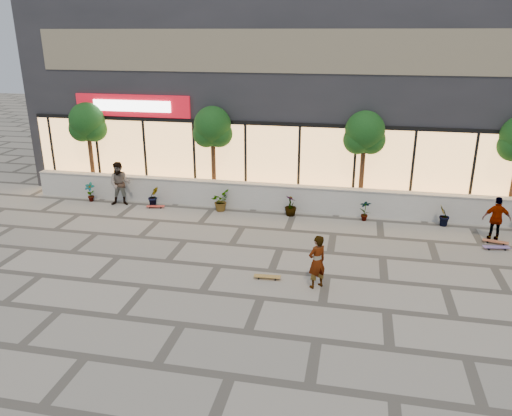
% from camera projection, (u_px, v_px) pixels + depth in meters
% --- Properties ---
extents(ground, '(80.00, 80.00, 0.00)m').
position_uv_depth(ground, '(261.00, 298.00, 13.28)').
color(ground, gray).
rests_on(ground, ground).
extents(planter_wall, '(22.00, 0.42, 1.04)m').
position_uv_depth(planter_wall, '(295.00, 198.00, 19.57)').
color(planter_wall, silver).
rests_on(planter_wall, ground).
extents(retail_building, '(24.00, 9.17, 8.50)m').
position_uv_depth(retail_building, '(312.00, 87.00, 23.39)').
color(retail_building, '#25262A').
rests_on(retail_building, ground).
extents(shrub_a, '(0.43, 0.29, 0.81)m').
position_uv_depth(shrub_a, '(90.00, 192.00, 20.71)').
color(shrub_a, '#133D14').
rests_on(shrub_a, ground).
extents(shrub_b, '(0.57, 0.57, 0.81)m').
position_uv_depth(shrub_b, '(153.00, 196.00, 20.18)').
color(shrub_b, '#133D14').
rests_on(shrub_b, ground).
extents(shrub_c, '(0.68, 0.77, 0.81)m').
position_uv_depth(shrub_c, '(220.00, 201.00, 19.65)').
color(shrub_c, '#133D14').
rests_on(shrub_c, ground).
extents(shrub_d, '(0.64, 0.64, 0.81)m').
position_uv_depth(shrub_d, '(291.00, 205.00, 19.12)').
color(shrub_d, '#133D14').
rests_on(shrub_d, ground).
extents(shrub_e, '(0.46, 0.35, 0.81)m').
position_uv_depth(shrub_e, '(365.00, 210.00, 18.59)').
color(shrub_e, '#133D14').
rests_on(shrub_e, ground).
extents(shrub_f, '(0.55, 0.57, 0.81)m').
position_uv_depth(shrub_f, '(444.00, 216.00, 18.06)').
color(shrub_f, '#133D14').
rests_on(shrub_f, ground).
extents(tree_west, '(1.60, 1.50, 3.92)m').
position_uv_depth(tree_west, '(88.00, 125.00, 21.10)').
color(tree_west, '#462D19').
rests_on(tree_west, ground).
extents(tree_midwest, '(1.60, 1.50, 3.92)m').
position_uv_depth(tree_midwest, '(213.00, 129.00, 20.05)').
color(tree_midwest, '#462D19').
rests_on(tree_midwest, ground).
extents(tree_mideast, '(1.60, 1.50, 3.92)m').
position_uv_depth(tree_mideast, '(365.00, 135.00, 18.92)').
color(tree_mideast, '#462D19').
rests_on(tree_mideast, ground).
extents(skater_center, '(0.66, 0.65, 1.54)m').
position_uv_depth(skater_center, '(317.00, 262.00, 13.60)').
color(skater_center, white).
rests_on(skater_center, ground).
extents(skater_left, '(1.01, 0.87, 1.79)m').
position_uv_depth(skater_left, '(120.00, 184.00, 20.13)').
color(skater_left, tan).
rests_on(skater_left, ground).
extents(skater_right_near, '(0.91, 0.39, 1.54)m').
position_uv_depth(skater_right_near, '(497.00, 219.00, 16.72)').
color(skater_right_near, white).
rests_on(skater_right_near, ground).
extents(skateboard_center, '(0.78, 0.24, 0.09)m').
position_uv_depth(skateboard_center, '(267.00, 276.00, 14.28)').
color(skateboard_center, olive).
rests_on(skateboard_center, ground).
extents(skateboard_left, '(0.75, 0.33, 0.09)m').
position_uv_depth(skateboard_left, '(156.00, 206.00, 20.03)').
color(skateboard_left, red).
rests_on(skateboard_left, ground).
extents(skateboard_right_near, '(0.82, 0.37, 0.10)m').
position_uv_depth(skateboard_right_near, '(496.00, 242.00, 16.65)').
color(skateboard_right_near, brown).
rests_on(skateboard_right_near, ground).
extents(skateboard_right_far, '(0.86, 0.34, 0.10)m').
position_uv_depth(skateboard_right_far, '(496.00, 247.00, 16.20)').
color(skateboard_right_far, '#584884').
rests_on(skateboard_right_far, ground).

